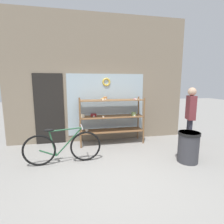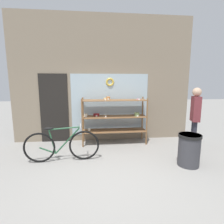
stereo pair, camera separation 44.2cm
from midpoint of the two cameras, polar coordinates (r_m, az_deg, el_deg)
The scene contains 6 objects.
ground_plane at distance 3.74m, azimuth -2.31°, elevation -19.81°, with size 30.00×30.00×0.00m, color gray.
storefront_facade at distance 5.50m, azimuth -6.77°, elevation 9.92°, with size 5.56×0.13×3.86m.
display_case at distance 5.24m, azimuth -2.72°, elevation -1.37°, with size 1.92×0.53×1.42m.
bicycle at distance 4.25m, azimuth -18.72°, elevation -10.93°, with size 1.73×0.46×0.84m.
pedestrian at distance 5.17m, azimuth 22.08°, elevation -0.28°, with size 0.26×0.36×1.71m.
trash_bin at distance 4.38m, azimuth 21.05°, elevation -10.36°, with size 0.49×0.49×0.72m.
Camera 1 is at (-0.74, -3.18, 1.83)m, focal length 28.00 mm.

